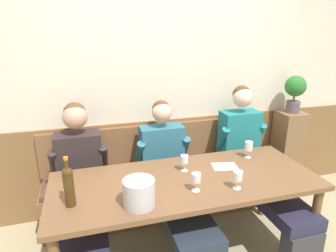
{
  "coord_description": "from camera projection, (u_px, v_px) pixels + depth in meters",
  "views": [
    {
      "loc": [
        -0.71,
        -1.81,
        1.9
      ],
      "look_at": [
        -0.06,
        0.45,
        1.1
      ],
      "focal_mm": 31.47,
      "sensor_mm": 36.0,
      "label": 1
    }
  ],
  "objects": [
    {
      "name": "wall_bench",
      "position": [
        164.0,
        188.0,
        3.1
      ],
      "size": [
        2.41,
        0.42,
        0.94
      ],
      "color": "brown",
      "rests_on": "ground"
    },
    {
      "name": "wine_bottle_clear_water",
      "position": [
        69.0,
        185.0,
        1.94
      ],
      "size": [
        0.07,
        0.07,
        0.36
      ],
      "color": "#452D12",
      "rests_on": "dining_table"
    },
    {
      "name": "corner_pedestal",
      "position": [
        286.0,
        153.0,
        3.46
      ],
      "size": [
        0.28,
        0.28,
        0.99
      ],
      "primitive_type": "cube",
      "color": "brown",
      "rests_on": "ground"
    },
    {
      "name": "person_right_seat",
      "position": [
        173.0,
        180.0,
        2.65
      ],
      "size": [
        0.53,
        1.26,
        1.24
      ],
      "color": "#30253E",
      "rests_on": "ground"
    },
    {
      "name": "wood_wainscot_panel",
      "position": [
        159.0,
        162.0,
        3.23
      ],
      "size": [
        6.8,
        0.03,
        0.97
      ],
      "primitive_type": "cube",
      "color": "brown",
      "rests_on": "ground"
    },
    {
      "name": "potted_plant",
      "position": [
        295.0,
        90.0,
        3.22
      ],
      "size": [
        0.23,
        0.23,
        0.41
      ],
      "color": "#584C51",
      "rests_on": "corner_pedestal"
    },
    {
      "name": "ice_bucket",
      "position": [
        139.0,
        193.0,
        1.96
      ],
      "size": [
        0.22,
        0.22,
        0.19
      ],
      "primitive_type": "cylinder",
      "color": "#BCB6C0",
      "rests_on": "dining_table"
    },
    {
      "name": "person_center_right_seat",
      "position": [
        255.0,
        161.0,
        2.89
      ],
      "size": [
        0.51,
        1.26,
        1.33
      ],
      "color": "#323034",
      "rests_on": "ground"
    },
    {
      "name": "wine_glass_mid_left",
      "position": [
        184.0,
        160.0,
        2.44
      ],
      "size": [
        0.06,
        0.06,
        0.14
      ],
      "color": "silver",
      "rests_on": "dining_table"
    },
    {
      "name": "person_center_left_seat",
      "position": [
        81.0,
        187.0,
        2.46
      ],
      "size": [
        0.51,
        1.27,
        1.27
      ],
      "color": "#263431",
      "rests_on": "ground"
    },
    {
      "name": "wine_glass_mid_right",
      "position": [
        249.0,
        147.0,
        2.69
      ],
      "size": [
        0.07,
        0.07,
        0.16
      ],
      "color": "silver",
      "rests_on": "dining_table"
    },
    {
      "name": "dining_table",
      "position": [
        186.0,
        188.0,
        2.36
      ],
      "size": [
        2.11,
        0.84,
        0.75
      ],
      "color": "brown",
      "rests_on": "ground"
    },
    {
      "name": "tasting_sheet_left_guest",
      "position": [
        225.0,
        166.0,
        2.55
      ],
      "size": [
        0.23,
        0.19,
        0.0
      ],
      "primitive_type": "cube",
      "rotation": [
        0.0,
        0.0,
        -0.18
      ],
      "color": "white",
      "rests_on": "dining_table"
    },
    {
      "name": "wine_glass_by_bottle",
      "position": [
        196.0,
        178.0,
        2.14
      ],
      "size": [
        0.07,
        0.07,
        0.14
      ],
      "color": "silver",
      "rests_on": "dining_table"
    },
    {
      "name": "wine_glass_left_end",
      "position": [
        238.0,
        176.0,
        2.17
      ],
      "size": [
        0.07,
        0.07,
        0.14
      ],
      "color": "silver",
      "rests_on": "dining_table"
    },
    {
      "name": "room_wall_back",
      "position": [
        157.0,
        79.0,
        2.99
      ],
      "size": [
        6.8,
        0.08,
        2.8
      ],
      "primitive_type": "cube",
      "color": "beige",
      "rests_on": "ground"
    }
  ]
}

